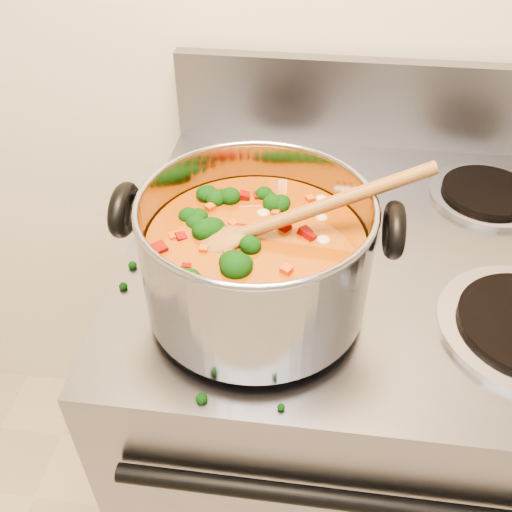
# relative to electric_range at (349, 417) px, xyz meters

# --- Properties ---
(electric_range) EXTENTS (0.75, 0.68, 1.08)m
(electric_range) POSITION_rel_electric_range_xyz_m (0.00, 0.00, 0.00)
(electric_range) COLOR gray
(electric_range) RESTS_ON ground
(stockpot) EXTENTS (0.33, 0.28, 0.17)m
(stockpot) POSITION_rel_electric_range_xyz_m (-0.17, -0.15, 0.54)
(stockpot) COLOR #98979F
(stockpot) RESTS_ON electric_range
(wooden_spoon) EXTENTS (0.29, 0.11, 0.11)m
(wooden_spoon) POSITION_rel_electric_range_xyz_m (-0.15, -0.15, 0.59)
(wooden_spoon) COLOR olive
(wooden_spoon) RESTS_ON stockpot
(cooktop_crumbs) EXTENTS (0.37, 0.26, 0.01)m
(cooktop_crumbs) POSITION_rel_electric_range_xyz_m (-0.17, -0.11, 0.46)
(cooktop_crumbs) COLOR black
(cooktop_crumbs) RESTS_ON electric_range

